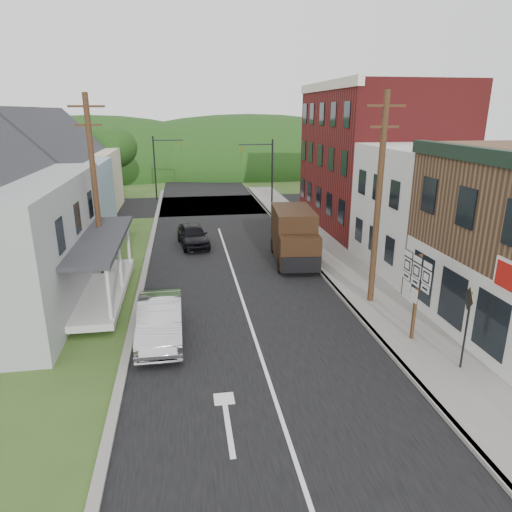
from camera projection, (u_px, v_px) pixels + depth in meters
name	position (u px, v px, depth m)	size (l,w,h in m)	color
ground	(259.00, 352.00, 16.25)	(120.00, 120.00, 0.00)	#2D4719
road	(230.00, 264.00, 25.66)	(9.00, 90.00, 0.02)	black
cross_road	(211.00, 205.00, 41.65)	(60.00, 9.00, 0.02)	black
sidewalk_right	(343.00, 269.00, 24.64)	(2.80, 55.00, 0.15)	slate
curb_right	(318.00, 270.00, 24.44)	(0.20, 55.00, 0.15)	slate
curb_left	(143.00, 280.00, 23.06)	(0.30, 55.00, 0.12)	slate
storefront_white	(447.00, 209.00, 24.01)	(8.00, 7.00, 6.50)	silver
storefront_red	(377.00, 158.00, 32.42)	(8.00, 12.00, 10.00)	maroon
house_blue	(49.00, 184.00, 29.47)	(7.14, 8.16, 7.28)	#89A9BB
house_cream	(72.00, 168.00, 37.87)	(7.14, 8.16, 7.28)	beige
utility_pole_right	(378.00, 200.00, 18.97)	(1.60, 0.26, 9.00)	#472D19
utility_pole_left	(95.00, 190.00, 21.39)	(1.60, 0.26, 9.00)	#472D19
traffic_signal_right	(264.00, 167.00, 37.87)	(2.87, 0.20, 6.00)	black
traffic_signal_left	(162.00, 160.00, 43.16)	(2.87, 0.20, 6.00)	black
tree_left_d	(112.00, 147.00, 43.53)	(4.80, 4.80, 6.94)	#382616
forested_ridge	(199.00, 169.00, 68.00)	(90.00, 30.00, 16.00)	#18340F
silver_sedan	(160.00, 320.00, 16.97)	(1.60, 4.60, 1.52)	#B8B7BD
dark_sedan	(193.00, 235.00, 28.80)	(1.66, 4.13, 1.41)	black
delivery_van	(294.00, 236.00, 25.60)	(2.61, 5.45, 2.95)	black
route_sign_cluster	(416.00, 285.00, 16.28)	(0.18, 1.87, 3.27)	#472D19
warning_sign	(467.00, 317.00, 14.45)	(0.23, 0.76, 2.84)	black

